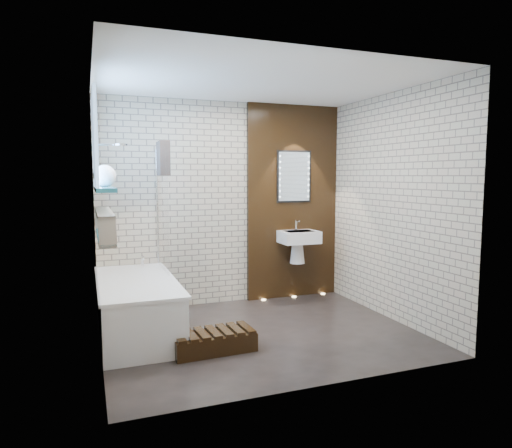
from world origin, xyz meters
name	(u,v)px	position (x,y,z in m)	size (l,w,h in m)	color
ground	(261,333)	(0.00, 0.00, 0.00)	(3.20, 3.20, 0.00)	black
room_shell	(261,211)	(0.00, 0.00, 1.30)	(3.24, 3.20, 2.60)	#B6A691
walnut_panel	(293,202)	(0.95, 1.27, 1.30)	(1.30, 0.06, 2.60)	black
clerestory_window	(97,151)	(-1.57, 0.35, 1.90)	(0.18, 1.00, 0.94)	#7FADE0
display_niche	(104,225)	(-1.53, 0.15, 1.20)	(0.14, 1.30, 0.26)	teal
bathtub	(137,307)	(-1.22, 0.45, 0.29)	(0.79, 1.74, 0.70)	white
bath_screen	(162,209)	(-0.87, 0.89, 1.28)	(0.01, 0.78, 1.40)	white
towel	(163,158)	(-0.87, 0.75, 1.85)	(0.11, 0.29, 0.38)	black
shower_head	(121,145)	(-1.30, 0.95, 2.00)	(0.18, 0.18, 0.02)	silver
washbasin	(299,241)	(0.95, 1.07, 0.79)	(0.50, 0.36, 0.58)	white
led_mirror	(294,177)	(0.95, 1.23, 1.65)	(0.50, 0.02, 0.70)	black
walnut_step	(213,342)	(-0.60, -0.30, 0.09)	(0.78, 0.35, 0.17)	black
niche_bottles	(105,230)	(-1.53, 0.07, 1.16)	(0.05, 0.64, 0.14)	maroon
sill_vases	(105,176)	(-1.50, 0.44, 1.66)	(0.22, 0.22, 0.22)	white
floor_uplights	(294,297)	(0.95, 1.20, 0.01)	(0.96, 0.06, 0.01)	#FFD899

